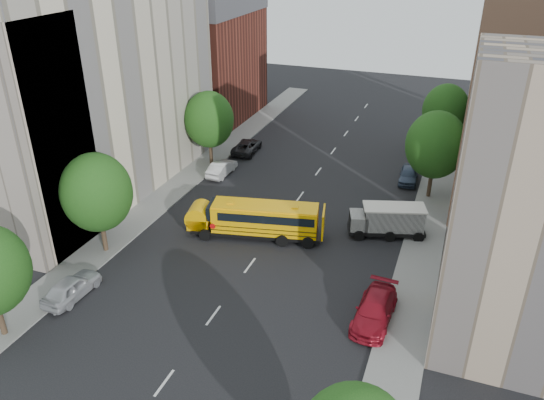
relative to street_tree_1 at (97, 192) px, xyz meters
The scene contains 21 objects.
ground 12.71m from the street_tree_1, 19.98° to the left, with size 120.00×120.00×0.00m, color black.
sidewalk_left 10.26m from the street_tree_1, 93.18° to the left, with size 3.00×80.00×0.12m, color slate.
sidewalk_right 24.72m from the street_tree_1, 21.80° to the left, with size 3.00×80.00×0.12m, color slate.
lane_markings 18.48m from the street_tree_1, 51.84° to the left, with size 0.15×64.00×0.01m, color silver.
building_left_cream 13.21m from the street_tree_1, 124.99° to the left, with size 10.00×26.00×20.00m, color beige.
building_left_redbrick 32.79m from the street_tree_1, 102.34° to the left, with size 10.00×15.00×13.00m, color maroon.
building_left_near 7.86m from the street_tree_1, behind, with size 10.00×7.00×17.00m, color #C8B29B.
building_right_far 37.86m from the street_tree_1, 39.61° to the left, with size 10.00×22.00×18.00m, color #C8B29B.
building_right_sidewall 32.04m from the street_tree_1, 24.15° to the left, with size 10.10×0.30×18.00m, color brown.
street_tree_1 is the anchor object (origin of this frame).
street_tree_2 18.00m from the street_tree_1, 90.00° to the left, with size 4.99×4.99×7.71m.
street_tree_4 28.43m from the street_tree_1, 39.29° to the left, with size 5.25×5.25×8.10m.
street_tree_5 37.20m from the street_tree_1, 53.75° to the left, with size 4.86×4.86×7.51m.
school_bus 11.99m from the street_tree_1, 31.70° to the left, with size 10.50×4.41×2.89m.
safari_truck 22.19m from the street_tree_1, 26.80° to the left, with size 6.31×3.75×2.56m.
parked_car_0 7.06m from the street_tree_1, 75.73° to the right, with size 1.79×4.45×1.52m, color #B6B9BE.
parked_car_1 16.58m from the street_tree_1, 82.11° to the left, with size 1.52×4.35×1.43m, color silver.
parked_car_2 22.83m from the street_tree_1, 84.37° to the left, with size 2.28×4.95×1.38m, color black.
parked_car_3 21.04m from the street_tree_1, ahead, with size 2.17×5.33×1.55m, color maroon.
parked_car_4 29.00m from the street_tree_1, 46.35° to the left, with size 1.70×4.22×1.44m, color #34445C.
parked_car_5 37.89m from the street_tree_1, 58.27° to the left, with size 1.45×4.16×1.37m, color #999A94.
Camera 1 is at (12.78, -31.58, 21.76)m, focal length 35.00 mm.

